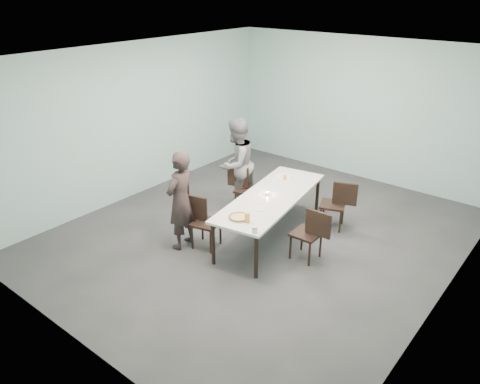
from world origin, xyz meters
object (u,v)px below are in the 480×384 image
Objects in this scene: chair_far_left at (244,186)px; diner_near at (181,201)px; side_plate at (259,209)px; water_tumbler at (255,229)px; diner_far at (236,164)px; chair_far_right at (338,202)px; pizza at (239,217)px; amber_tumbler at (285,177)px; chair_near_left at (202,218)px; table at (271,199)px; beer_glass at (247,218)px; tealight at (267,194)px; chair_near_right at (311,231)px.

diner_near is (0.04, -1.66, 0.32)m from chair_far_left.
side_plate is 0.73m from water_tumbler.
diner_far is at bearing -178.80° from diner_near.
chair_far_right is 2.56× the size of pizza.
diner_far is 0.99m from amber_tumbler.
chair_near_left reaches higher than pizza.
table is 1.56× the size of diner_far.
diner_near reaches higher than beer_glass.
amber_tumbler is at bearing 99.34° from diner_far.
tealight is at bearing 117.76° from water_tumbler.
pizza is 0.97m from tealight.
tealight is at bearing 43.42° from chair_near_left.
side_plate is 3.21× the size of tealight.
chair_near_right is (1.89, -0.72, 0.00)m from chair_far_left.
chair_far_left is 0.53× the size of diner_near.
pizza is at bearing 156.40° from water_tumbler.
chair_near_right is 2.56× the size of pizza.
chair_near_left and chair_near_right have the same top height.
chair_far_left is (-0.28, 1.45, 0.00)m from chair_near_left.
chair_far_right is at bearing 39.40° from chair_near_left.
chair_far_right is at bearing -81.93° from chair_near_right.
chair_far_right reaches higher than water_tumbler.
side_plate is (1.11, -1.02, 0.25)m from chair_far_left.
chair_near_left is 1.26m from water_tumbler.
diner_far is 19.30× the size of water_tumbler.
tealight is at bearing 99.92° from pizza.
chair_far_right is 1.29m from tealight.
diner_far is at bearing 141.19° from side_plate.
amber_tumbler is at bearing 105.77° from beer_glass.
chair_near_left is at bearing -152.30° from side_plate.
chair_near_left is 1.00× the size of chair_near_right.
beer_glass is at bearing -74.23° from amber_tumbler.
chair_far_right is at bearing -0.39° from chair_far_left.
table is 1.11m from chair_far_left.
diner_near reaches higher than chair_near_right.
chair_near_left is 0.45m from diner_near.
table is at bearing 63.39° from diner_far.
chair_near_right is 1.06m from tealight.
diner_near is 4.83× the size of pizza.
chair_near_right is at bearing 66.94° from water_tumbler.
diner_near is at bearing -148.89° from side_plate.
diner_far reaches higher than tealight.
chair_far_left reaches higher than side_plate.
chair_far_left is at bearing 137.52° from side_plate.
water_tumbler is at bearing -68.39° from amber_tumbler.
water_tumbler is at bearing 66.40° from chair_near_right.
chair_far_right is at bearing 84.28° from water_tumbler.
chair_near_left is 1.17m from tealight.
diner_near reaches higher than tealight.
chair_far_right is at bearing 100.51° from diner_far.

